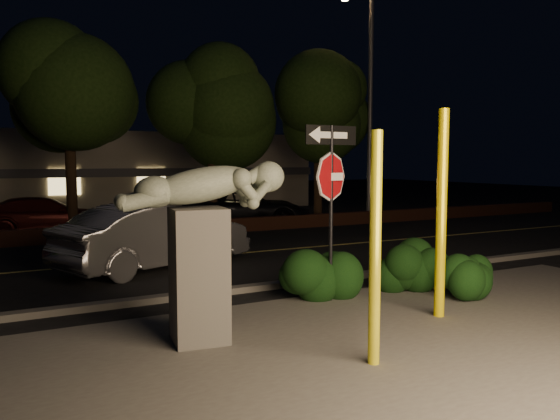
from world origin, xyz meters
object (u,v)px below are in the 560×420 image
object	(u,v)px
yellow_pole_left	(375,250)
sculpture	(201,232)
streetlight	(366,87)
silver_sedan	(156,236)
yellow_pole_right	(441,214)
parked_car_darkred	(45,216)
parked_car_dark	(246,208)
signpost	(331,177)

from	to	relation	value
yellow_pole_left	sculpture	world-z (taller)	yellow_pole_left
yellow_pole_left	streetlight	bearing A→B (deg)	54.02
silver_sedan	yellow_pole_left	bearing A→B (deg)	164.28
yellow_pole_right	parked_car_darkred	distance (m)	14.96
yellow_pole_left	yellow_pole_right	distance (m)	2.56
yellow_pole_right	streetlight	world-z (taller)	streetlight
yellow_pole_right	sculpture	distance (m)	3.90
yellow_pole_right	sculpture	world-z (taller)	yellow_pole_right
parked_car_darkred	parked_car_dark	size ratio (longest dim) A/B	0.90
sculpture	parked_car_dark	world-z (taller)	sculpture
parked_car_dark	sculpture	bearing A→B (deg)	177.71
yellow_pole_right	parked_car_darkred	world-z (taller)	yellow_pole_right
signpost	parked_car_darkred	world-z (taller)	signpost
yellow_pole_right	signpost	distance (m)	2.05
streetlight	silver_sedan	xyz separation A→B (m)	(-10.58, -6.13, -4.87)
sculpture	silver_sedan	bearing A→B (deg)	89.06
yellow_pole_left	signpost	bearing A→B (deg)	67.00
yellow_pole_left	parked_car_darkred	bearing A→B (deg)	99.69
signpost	parked_car_darkred	bearing A→B (deg)	104.67
yellow_pole_right	parked_car_dark	xyz separation A→B (m)	(2.44, 13.17, -1.00)
parked_car_darkred	yellow_pole_left	bearing A→B (deg)	-169.27
signpost	sculpture	world-z (taller)	signpost
streetlight	parked_car_dark	distance (m)	7.17
streetlight	yellow_pole_right	bearing A→B (deg)	-99.82
parked_car_dark	signpost	bearing A→B (deg)	-172.42
signpost	streetlight	bearing A→B (deg)	48.57
sculpture	parked_car_darkred	xyz separation A→B (m)	(-1.01, 13.46, -0.92)
sculpture	parked_car_dark	bearing A→B (deg)	70.76
yellow_pole_right	parked_car_dark	bearing A→B (deg)	79.50
sculpture	streetlight	world-z (taller)	streetlight
yellow_pole_right	silver_sedan	size ratio (longest dim) A/B	0.71
parked_car_darkred	parked_car_dark	world-z (taller)	parked_car_dark
sculpture	yellow_pole_right	bearing A→B (deg)	-2.12
yellow_pole_left	streetlight	world-z (taller)	streetlight
yellow_pole_right	parked_car_dark	size ratio (longest dim) A/B	0.68
yellow_pole_left	signpost	distance (m)	3.23
yellow_pole_left	parked_car_dark	distance (m)	15.13
sculpture	silver_sedan	xyz separation A→B (m)	(0.81, 5.52, -0.79)
sculpture	streetlight	size ratio (longest dim) A/B	0.27
sculpture	streetlight	distance (m)	16.79
yellow_pole_right	silver_sedan	world-z (taller)	yellow_pole_right
streetlight	silver_sedan	world-z (taller)	streetlight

